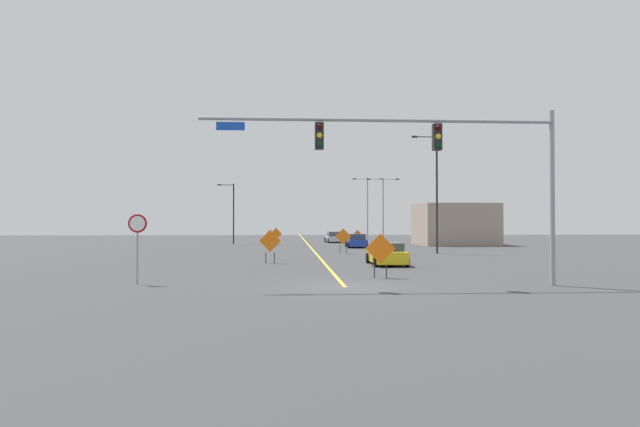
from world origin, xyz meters
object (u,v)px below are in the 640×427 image
Objects in this scene: traffic_signal_assembly at (434,151)px; construction_sign_right_lane at (358,236)px; car_silver_passing at (334,238)px; street_lamp_mid_right at (232,210)px; street_lamp_near_right at (383,204)px; street_lamp_mid_left at (368,203)px; construction_sign_median_far at (380,250)px; stop_sign at (137,235)px; construction_sign_left_lane at (343,237)px; construction_sign_median_near at (276,234)px; car_blue_mid at (356,241)px; street_lamp_near_left at (435,189)px; car_yellow_distant at (387,254)px; construction_sign_left_shoulder at (270,242)px.

traffic_signal_assembly reaches higher than construction_sign_right_lane.
street_lamp_mid_right is at bearing -161.03° from car_silver_passing.
street_lamp_mid_left is (-1.04, 6.21, 0.28)m from street_lamp_near_right.
construction_sign_median_far reaches higher than car_silver_passing.
stop_sign is 37.33m from construction_sign_right_lane.
construction_sign_left_lane reaches higher than construction_sign_median_near.
street_lamp_mid_right is (-0.45, 40.81, 1.93)m from stop_sign.
construction_sign_left_lane is 10.16m from car_blue_mid.
street_lamp_near_right reaches higher than street_lamp_mid_right.
street_lamp_near_left is 2.30× the size of car_yellow_distant.
traffic_signal_assembly is 2.00× the size of street_lamp_mid_right.
construction_sign_right_lane is (2.88, 13.10, -0.22)m from construction_sign_left_lane.
street_lamp_mid_left is 4.14× the size of construction_sign_left_shoulder.
construction_sign_left_lane is 13.41m from construction_sign_right_lane.
construction_sign_right_lane is 0.41× the size of car_yellow_distant.
street_lamp_mid_left is 1.90× the size of car_blue_mid.
construction_sign_median_near is (-5.90, 15.99, -0.10)m from construction_sign_left_lane.
construction_sign_left_shoulder reaches higher than construction_sign_median_far.
street_lamp_near_left reaches higher than car_silver_passing.
construction_sign_median_far is 29.72m from car_blue_mid.
traffic_signal_assembly is 36.46m from construction_sign_right_lane.
construction_sign_median_near is at bearing 161.80° from construction_sign_right_lane.
street_lamp_near_right is 4.67× the size of construction_sign_right_lane.
traffic_signal_assembly is 7.31× the size of construction_sign_median_near.
stop_sign is 1.48× the size of construction_sign_median_near.
stop_sign is 24.16m from construction_sign_left_lane.
street_lamp_mid_left is 4.22× the size of construction_sign_left_lane.
car_yellow_distant is at bearing -83.74° from construction_sign_left_lane.
construction_sign_left_shoulder is at bearing -117.66° from construction_sign_left_lane.
street_lamp_mid_right is at bearing 156.65° from construction_sign_right_lane.
construction_sign_left_shoulder is 0.49× the size of car_yellow_distant.
construction_sign_median_far is at bearing 115.40° from traffic_signal_assembly.
construction_sign_median_near is (5.18, -3.14, -2.76)m from street_lamp_mid_right.
stop_sign reaches higher than construction_sign_median_near.
street_lamp_mid_right is 16.62m from car_blue_mid.
car_blue_mid is (0.98, 22.22, 0.03)m from car_yellow_distant.
street_lamp_near_left is at bearing 37.10° from construction_sign_left_shoulder.
construction_sign_left_shoulder is (5.00, 10.98, -0.71)m from stop_sign.
car_blue_mid is at bearing 67.69° from stop_sign.
street_lamp_near_left is (0.17, -23.35, 0.46)m from street_lamp_near_right.
street_lamp_near_left reaches higher than stop_sign.
car_yellow_distant is (12.43, -31.47, -3.32)m from street_lamp_mid_right.
car_blue_mid is at bearing 115.73° from street_lamp_near_left.
street_lamp_mid_right is at bearing 145.39° from car_blue_mid.
construction_sign_median_near is at bearing 143.38° from car_blue_mid.
construction_sign_left_lane is 1.01× the size of construction_sign_median_far.
traffic_signal_assembly reaches higher than stop_sign.
construction_sign_left_shoulder is (-5.32, 9.02, 0.05)m from construction_sign_median_far.
traffic_signal_assembly is 4.94× the size of stop_sign.
car_blue_mid is (13.41, -9.25, -3.29)m from street_lamp_mid_right.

